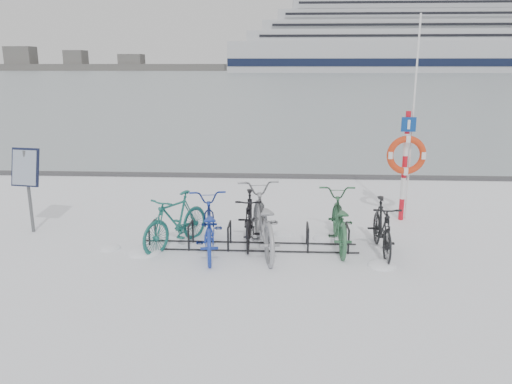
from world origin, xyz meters
name	(u,v)px	position (x,y,z in m)	size (l,w,h in m)	color
ground	(249,247)	(0.00, 0.00, 0.00)	(900.00, 900.00, 0.00)	white
ice_sheet	(282,75)	(0.00, 155.00, 0.01)	(400.00, 298.00, 0.02)	#96A3A9
quay_edge	(262,176)	(0.00, 5.90, 0.05)	(400.00, 0.25, 0.10)	#3F3F42
bike_rack	(249,238)	(0.00, 0.00, 0.18)	(4.00, 0.48, 0.46)	black
info_board	(26,172)	(-4.43, 0.64, 1.24)	(0.60, 0.30, 1.72)	#595B5E
lifebuoy_station	(406,155)	(3.21, 1.83, 1.44)	(0.82, 0.23, 4.28)	red
cruise_ferry	(400,41)	(47.33, 204.63, 12.49)	(139.61, 26.33, 45.87)	silver
shoreline	(55,65)	(-122.02, 260.00, 2.79)	(180.00, 12.00, 9.50)	#484848
bike_0	(176,219)	(-1.36, 0.05, 0.52)	(0.49, 1.72, 1.04)	#1B6058
bike_1	(208,224)	(-0.72, -0.22, 0.51)	(0.68, 1.96, 1.03)	#1A3399
bike_2	(249,217)	(-0.01, 0.28, 0.50)	(0.47, 1.68, 1.01)	black
bike_3	(263,218)	(0.26, -0.07, 0.59)	(0.79, 2.26, 1.19)	#939499
bike_4	(339,218)	(1.67, 0.23, 0.52)	(0.69, 1.99, 1.04)	#306340
bike_5	(382,226)	(2.40, -0.10, 0.50)	(0.47, 1.68, 1.01)	black
snow_drifts	(230,250)	(-0.34, -0.14, 0.00)	(5.29, 1.99, 0.22)	white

